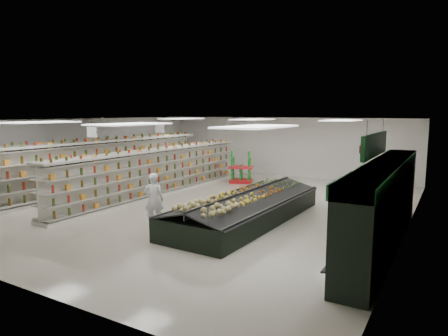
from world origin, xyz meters
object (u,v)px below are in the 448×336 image
Objects in this scene: gondola_center at (158,173)px; shopper_main at (154,200)px; gondola_left at (93,169)px; shopper_background at (188,163)px; produce_island at (247,207)px; soda_endcap at (241,169)px.

gondola_center is 4.83m from shopper_main.
shopper_background is (1.32, 5.32, -0.23)m from gondola_left.
shopper_main is at bearing -138.23° from produce_island.
soda_endcap is (1.76, 4.23, -0.18)m from gondola_center.
gondola_center reaches higher than shopper_main.
shopper_main is (5.68, -2.73, -0.21)m from gondola_left.
shopper_main is at bearing -155.79° from shopper_background.
soda_endcap is (4.49, 5.33, -0.33)m from gondola_left.
produce_island is at bearing -60.80° from soda_endcap.
produce_island is (5.16, -1.85, -0.45)m from gondola_center.
shopper_main is (1.19, -8.06, 0.11)m from soda_endcap.
shopper_main reaches higher than produce_island.
gondola_center is at bearing -80.41° from shopper_main.
shopper_background reaches higher than produce_island.
gondola_left reaches higher than produce_island.
shopper_main is 1.02× the size of shopper_background.
gondola_center is at bearing -112.60° from soda_endcap.
gondola_left reaches higher than shopper_main.
shopper_background is (-6.57, 6.08, 0.36)m from produce_island.
shopper_background is (-1.41, 4.23, -0.09)m from gondola_center.
gondola_left is 1.16× the size of gondola_center.
gondola_left is 1.94× the size of produce_island.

